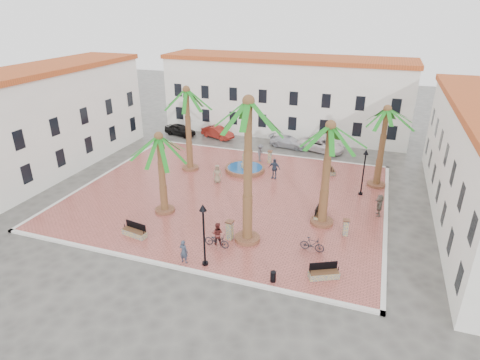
{
  "coord_description": "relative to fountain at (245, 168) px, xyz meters",
  "views": [
    {
      "loc": [
        11.25,
        -29.44,
        15.44
      ],
      "look_at": [
        1.0,
        0.0,
        1.6
      ],
      "focal_mm": 30.0,
      "sensor_mm": 36.0,
      "label": 1
    }
  ],
  "objects": [
    {
      "name": "lamppost_s",
      "position": [
        2.55,
        -15.59,
        2.65
      ],
      "size": [
        0.47,
        0.47,
        4.32
      ],
      "color": "black",
      "rests_on": "plaza"
    },
    {
      "name": "pedestrian_fountain_a",
      "position": [
        -1.51,
        -3.52,
        0.59
      ],
      "size": [
        1.01,
        0.88,
        1.73
      ],
      "primitive_type": "imported",
      "rotation": [
        0.0,
        0.0,
        0.49
      ],
      "color": "#847359",
      "rests_on": "plaza"
    },
    {
      "name": "pedestrian_north",
      "position": [
        0.67,
        3.07,
        0.65
      ],
      "size": [
        0.69,
        1.2,
        1.85
      ],
      "primitive_type": "imported",
      "rotation": [
        0.0,
        0.0,
        1.57
      ],
      "color": "#4D4D52",
      "rests_on": "plaza"
    },
    {
      "name": "bench_e",
      "position": [
        8.51,
        -7.03,
        0.03
      ],
      "size": [
        0.75,
        2.05,
        1.06
      ],
      "rotation": [
        0.0,
        0.0,
        1.5
      ],
      "color": "gray",
      "rests_on": "plaza"
    },
    {
      "name": "palm_s",
      "position": [
        4.19,
        -11.96,
        8.53
      ],
      "size": [
        5.78,
        5.78,
        10.23
      ],
      "color": "brown",
      "rests_on": "plaza"
    },
    {
      "name": "cyclist_a",
      "position": [
        1.19,
        -15.8,
        0.54
      ],
      "size": [
        0.64,
        0.46,
        1.63
      ],
      "primitive_type": "imported",
      "rotation": [
        0.0,
        0.0,
        3.03
      ],
      "color": "#303849",
      "rests_on": "plaza"
    },
    {
      "name": "litter_bin",
      "position": [
        7.07,
        -15.8,
        0.06
      ],
      "size": [
        0.35,
        0.35,
        0.68
      ],
      "primitive_type": "cylinder",
      "color": "black",
      "rests_on": "plaza"
    },
    {
      "name": "bench_s",
      "position": [
        -3.59,
        -14.1,
        0.01
      ],
      "size": [
        1.97,
        0.89,
        1.0
      ],
      "rotation": [
        0.0,
        0.0,
        -0.17
      ],
      "color": "gray",
      "rests_on": "plaza"
    },
    {
      "name": "kerb_s",
      "position": [
        0.36,
        -16.4,
        -0.34
      ],
      "size": [
        26.3,
        0.3,
        0.16
      ],
      "primitive_type": "cube",
      "color": "silver",
      "rests_on": "ground"
    },
    {
      "name": "palm_ne",
      "position": [
        12.42,
        0.59,
        5.98
      ],
      "size": [
        5.21,
        5.21,
        7.46
      ],
      "color": "brown",
      "rests_on": "plaza"
    },
    {
      "name": "bollard_se",
      "position": [
        2.98,
        -12.24,
        0.47
      ],
      "size": [
        0.58,
        0.58,
        1.44
      ],
      "rotation": [
        0.0,
        0.0,
        -0.13
      ],
      "color": "gray",
      "rests_on": "plaza"
    },
    {
      "name": "palm_sw",
      "position": [
        -3.37,
        -10.09,
        5.19
      ],
      "size": [
        5.05,
        5.05,
        6.61
      ],
      "color": "brown",
      "rests_on": "plaza"
    },
    {
      "name": "bollard_n",
      "position": [
        1.75,
        2.89,
        0.41
      ],
      "size": [
        0.51,
        0.51,
        1.31
      ],
      "rotation": [
        0.0,
        0.0,
        0.09
      ],
      "color": "gray",
      "rests_on": "plaza"
    },
    {
      "name": "bench_se",
      "position": [
        9.88,
        -14.47,
        0.0
      ],
      "size": [
        1.91,
        1.34,
        0.98
      ],
      "rotation": [
        0.0,
        0.0,
        0.47
      ],
      "color": "gray",
      "rests_on": "plaza"
    },
    {
      "name": "car_silver",
      "position": [
        2.38,
        8.8,
        0.23
      ],
      "size": [
        4.72,
        2.51,
        1.3
      ],
      "primitive_type": "imported",
      "rotation": [
        0.0,
        0.0,
        1.41
      ],
      "color": "silver",
      "rests_on": "ground"
    },
    {
      "name": "fountain",
      "position": [
        0.0,
        0.0,
        0.0
      ],
      "size": [
        3.91,
        3.91,
        2.02
      ],
      "color": "brown",
      "rests_on": "plaza"
    },
    {
      "name": "palm_nw",
      "position": [
        -5.33,
        -1.34,
        6.76
      ],
      "size": [
        5.32,
        5.32,
        8.29
      ],
      "color": "brown",
      "rests_on": "plaza"
    },
    {
      "name": "bicycle_b",
      "position": [
        8.71,
        -11.82,
        0.22
      ],
      "size": [
        1.69,
        0.61,
        1.0
      ],
      "primitive_type": "imported",
      "rotation": [
        0.0,
        0.0,
        1.48
      ],
      "color": "black",
      "rests_on": "plaza"
    },
    {
      "name": "car_red",
      "position": [
        -6.74,
        9.33,
        0.29
      ],
      "size": [
        4.59,
        2.92,
        1.43
      ],
      "primitive_type": "imported",
      "rotation": [
        0.0,
        0.0,
        1.22
      ],
      "color": "maroon",
      "rests_on": "ground"
    },
    {
      "name": "kerb_n",
      "position": [
        0.36,
        5.6,
        -0.34
      ],
      "size": [
        26.3,
        0.3,
        0.16
      ],
      "primitive_type": "cube",
      "color": "silver",
      "rests_on": "ground"
    },
    {
      "name": "kerb_w",
      "position": [
        -12.64,
        -5.4,
        -0.34
      ],
      "size": [
        0.3,
        22.3,
        0.16
      ],
      "primitive_type": "cube",
      "color": "silver",
      "rests_on": "ground"
    },
    {
      "name": "bench_ne",
      "position": [
        8.14,
        2.27,
        -0.02
      ],
      "size": [
        1.02,
        1.77,
        0.89
      ],
      "rotation": [
        0.0,
        0.0,
        1.89
      ],
      "color": "gray",
      "rests_on": "plaza"
    },
    {
      "name": "building_west",
      "position": [
        -18.64,
        -5.4,
        4.59
      ],
      "size": [
        6.4,
        24.4,
        10.0
      ],
      "rotation": [
        0.0,
        0.0,
        1.57
      ],
      "color": "white",
      "rests_on": "ground"
    },
    {
      "name": "bollard_e",
      "position": [
        10.61,
        -9.07,
        0.38
      ],
      "size": [
        0.54,
        0.54,
        1.27
      ],
      "rotation": [
        0.0,
        0.0,
        0.22
      ],
      "color": "gray",
      "rests_on": "plaza"
    },
    {
      "name": "palm_e",
      "position": [
        8.76,
        -7.87,
        6.44
      ],
      "size": [
        5.62,
        5.62,
        8.01
      ],
      "color": "brown",
      "rests_on": "plaza"
    },
    {
      "name": "lamppost_e",
      "position": [
        11.21,
        -1.78,
        2.51
      ],
      "size": [
        0.45,
        0.45,
        4.11
      ],
      "color": "black",
      "rests_on": "plaza"
    },
    {
      "name": "pedestrian_fountain_b",
      "position": [
        3.18,
        -0.82,
        0.71
      ],
      "size": [
        1.2,
        0.62,
        1.96
      ],
      "primitive_type": "imported",
      "rotation": [
        0.0,
        0.0,
        -0.12
      ],
      "color": "#2D394E",
      "rests_on": "plaza"
    },
    {
      "name": "plaza",
      "position": [
        0.36,
        -5.4,
        -0.35
      ],
      "size": [
        26.0,
        22.0,
        0.15
      ],
      "primitive_type": "cube",
      "color": "#AF5248",
      "rests_on": "ground"
    },
    {
      "name": "kerb_e",
      "position": [
        13.36,
        -5.4,
        -0.34
      ],
      "size": [
        0.3,
        22.3,
        0.16
      ],
      "primitive_type": "cube",
      "color": "silver",
      "rests_on": "ground"
    },
    {
      "name": "car_white",
      "position": [
        6.13,
        8.69,
        0.3
      ],
      "size": [
        5.61,
        3.59,
        1.44
      ],
      "primitive_type": "imported",
      "rotation": [
        0.0,
        0.0,
        1.32
      ],
      "color": "white",
      "rests_on": "ground"
    },
    {
      "name": "bicycle_a",
      "position": [
        2.48,
        -13.43,
        0.2
      ],
      "size": [
        1.83,
        0.72,
        0.94
      ],
      "primitive_type": "imported",
      "rotation": [
        0.0,
        0.0,
        1.52
      ],
      "color": "black",
      "rests_on": "plaza"
    },
    {
      "name": "ground",
      "position": [
        0.36,
        -5.4,
        -0.42
      ],
      "size": [
        120.0,
        120.0,
        0.0
      ],
      "primitive_type": "plane",
      "color": "#56544F",
      "rests_on": "ground"
    },
    {
      "name": "car_black",
      "position": [
        -11.63,
        8.81,
        0.29
      ],
      "size": [
        4.44,
        2.58,
        1.42
      ],
      "primitive_type": "imported",
      "rotation": [
        0.0,
        0.0,
        1.34
      ],
      "color": "black",
      "rests_on": "ground"
    },
    {
      "name": "building_north",
      "position": [
        0.36,
        14.59,
        4.34
      ],
      "size": [
        30.4,
        7.4,
        9.5
      ],
      "color": "white",
      "rests_on": "ground"
    },
    {
      "name": "cyclist_b",
      "position": [
        2.41,
        -13.14,
        0.56
      ],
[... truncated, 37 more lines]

